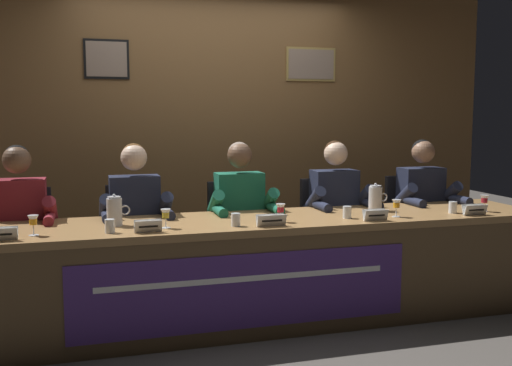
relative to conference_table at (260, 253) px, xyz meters
name	(u,v)px	position (x,y,z in m)	size (l,w,h in m)	color
ground_plane	(256,320)	(0.00, 0.12, -0.51)	(12.00, 12.00, 0.00)	#4C4742
wall_back_panelled	(213,131)	(0.00, 1.55, 0.79)	(5.46, 0.14, 2.60)	brown
conference_table	(260,253)	(0.00, 0.00, 0.00)	(4.26, 0.80, 0.73)	olive
chair_far_left	(23,254)	(-1.58, 0.70, -0.06)	(0.44, 0.45, 0.92)	black
panelist_far_left	(18,221)	(-1.58, 0.50, 0.21)	(0.51, 0.48, 1.24)	black
juice_glass_far_left	(33,221)	(-1.43, -0.07, 0.30)	(0.06, 0.06, 0.12)	white
chair_left	(135,247)	(-0.79, 0.70, -0.06)	(0.44, 0.45, 0.92)	black
panelist_left	(136,216)	(-0.79, 0.50, 0.21)	(0.51, 0.48, 1.24)	black
nameplate_left	(148,226)	(-0.77, -0.16, 0.26)	(0.17, 0.06, 0.08)	white
juice_glass_left	(166,215)	(-0.64, -0.06, 0.30)	(0.06, 0.06, 0.12)	white
water_cup_left	(110,227)	(-0.99, -0.11, 0.26)	(0.06, 0.06, 0.08)	silver
chair_center	(236,241)	(0.00, 0.70, -0.06)	(0.44, 0.45, 0.92)	black
panelist_center	(242,211)	(0.00, 0.50, 0.21)	(0.51, 0.48, 1.24)	black
nameplate_center	(271,220)	(0.02, -0.18, 0.26)	(0.19, 0.06, 0.08)	white
juice_glass_center	(281,209)	(0.13, -0.05, 0.30)	(0.06, 0.06, 0.12)	white
water_cup_center	(236,220)	(-0.20, -0.11, 0.26)	(0.06, 0.06, 0.08)	silver
chair_right	(328,235)	(0.80, 0.70, -0.06)	(0.44, 0.45, 0.92)	black
panelist_right	(338,206)	(0.80, 0.50, 0.21)	(0.51, 0.48, 1.24)	black
nameplate_right	(375,215)	(0.76, -0.19, 0.26)	(0.17, 0.06, 0.08)	white
juice_glass_right	(396,205)	(0.98, -0.09, 0.30)	(0.06, 0.06, 0.12)	white
water_cup_right	(347,213)	(0.62, -0.04, 0.26)	(0.06, 0.06, 0.08)	silver
chair_far_right	(412,230)	(1.59, 0.70, -0.06)	(0.44, 0.45, 0.92)	black
panelist_far_right	(426,202)	(1.59, 0.50, 0.21)	(0.51, 0.48, 1.24)	black
nameplate_far_right	(475,210)	(1.56, -0.18, 0.26)	(0.18, 0.06, 0.08)	white
juice_glass_far_right	(484,200)	(1.73, -0.06, 0.30)	(0.06, 0.06, 0.12)	white
water_cup_far_right	(453,208)	(1.46, -0.06, 0.26)	(0.06, 0.06, 0.08)	silver
water_pitcher_left_side	(115,211)	(-0.95, 0.12, 0.31)	(0.15, 0.10, 0.21)	silver
water_pitcher_right_side	(375,198)	(0.96, 0.20, 0.31)	(0.15, 0.10, 0.21)	silver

